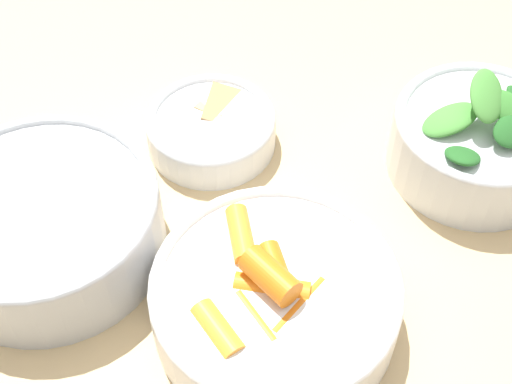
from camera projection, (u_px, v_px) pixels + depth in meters
dining_table at (282, 257)px, 0.74m from camera, size 1.11×0.96×0.76m
bowl_carrots at (274, 298)px, 0.55m from camera, size 0.19×0.19×0.07m
bowl_greens at (478, 140)px, 0.64m from camera, size 0.16×0.16×0.11m
bowl_beans_hotdog at (47, 226)px, 0.59m from camera, size 0.19×0.19×0.07m
bowl_cookies at (212, 127)px, 0.68m from camera, size 0.12×0.12×0.04m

